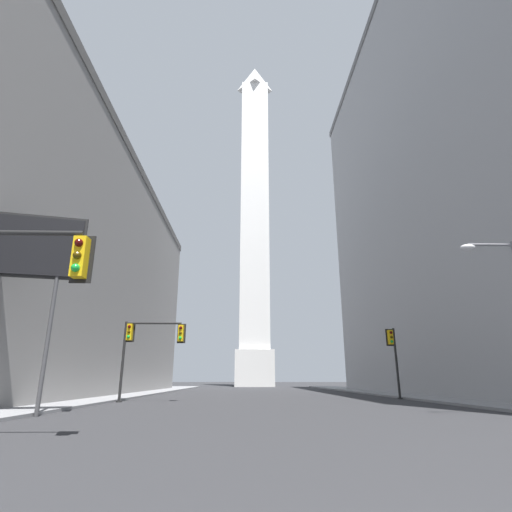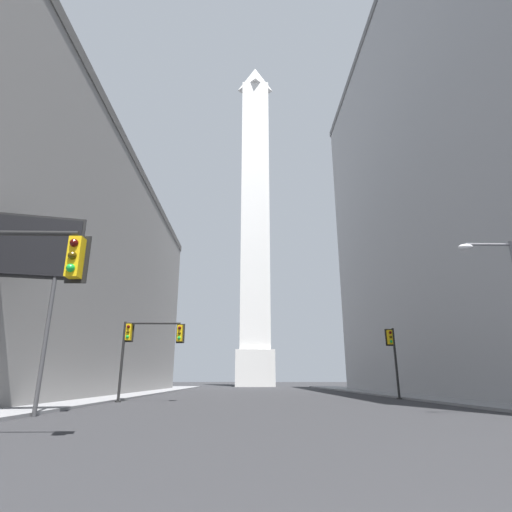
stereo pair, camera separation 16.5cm
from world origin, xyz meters
name	(u,v)px [view 2 (the right image)]	position (x,y,z in m)	size (l,w,h in m)	color
sidewalk_left	(90,399)	(-12.77, 29.21, 0.07)	(5.00, 97.35, 0.15)	gray
sidewalk_right	(443,399)	(12.77, 29.21, 0.07)	(5.00, 97.35, 0.15)	gray
building_left	(17,261)	(-22.31, 33.45, 11.58)	(18.78, 60.40, 23.14)	gray
obelisk	(255,215)	(0.00, 81.13, 36.60)	(7.67, 7.67, 76.57)	silver
traffic_light_mid_right	(393,351)	(9.80, 30.24, 3.49)	(0.80, 0.52, 5.29)	black
traffic_light_mid_left	(144,341)	(-8.55, 26.52, 3.96)	(4.29, 0.51, 5.23)	black
billboard_sign	(9,250)	(-12.09, 15.68, 6.91)	(5.89, 1.52, 8.64)	#3F3F42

